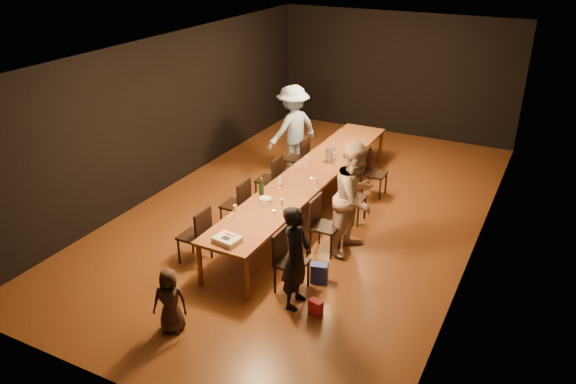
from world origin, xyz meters
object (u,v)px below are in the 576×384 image
at_px(child, 170,301).
at_px(birthday_cake, 227,240).
at_px(woman_birthday, 296,258).
at_px(chair_left_3, 297,158).
at_px(ice_bucket, 331,155).
at_px(chair_left_2, 269,179).
at_px(chair_right_1, 325,226).
at_px(plate_stack, 265,201).
at_px(table, 309,176).
at_px(man_blue, 293,129).
at_px(chair_left_1, 235,204).
at_px(chair_right_0, 292,262).
at_px(champagne_bottle, 261,186).
at_px(woman_tan, 355,198).
at_px(chair_right_2, 353,197).
at_px(chair_left_0, 194,235).
at_px(chair_right_3, 375,173).

relative_size(child, birthday_cake, 2.33).
relative_size(woman_birthday, birthday_cake, 3.85).
relative_size(chair_left_3, ice_bucket, 4.23).
relative_size(chair_left_2, child, 1.02).
relative_size(chair_right_1, chair_left_3, 1.00).
bearing_deg(plate_stack, table, 85.96).
relative_size(table, man_blue, 3.22).
bearing_deg(chair_left_1, chair_right_0, -125.22).
height_order(birthday_cake, champagne_bottle, champagne_bottle).
bearing_deg(chair_right_1, man_blue, -144.63).
bearing_deg(woman_tan, chair_right_0, 175.99).
bearing_deg(woman_birthday, chair_right_2, 0.89).
bearing_deg(chair_left_0, chair_left_3, 0.00).
bearing_deg(chair_right_3, chair_right_1, -0.00).
distance_m(chair_right_0, birthday_cake, 0.97).
bearing_deg(plate_stack, chair_left_3, 105.74).
height_order(chair_left_3, woman_birthday, woman_birthday).
bearing_deg(chair_left_0, chair_right_2, -35.31).
height_order(table, woman_birthday, woman_birthday).
bearing_deg(woman_birthday, chair_left_2, 31.94).
bearing_deg(plate_stack, chair_right_2, 56.73).
height_order(chair_left_2, plate_stack, chair_left_2).
distance_m(chair_left_1, man_blue, 2.87).
height_order(chair_left_2, woman_tan, woman_tan).
relative_size(chair_right_2, plate_stack, 4.53).
xyz_separation_m(chair_right_1, chair_left_1, (-1.70, 0.00, 0.00)).
distance_m(woman_tan, plate_stack, 1.44).
bearing_deg(chair_left_2, chair_left_0, -180.00).
xyz_separation_m(table, chair_right_3, (0.85, 1.20, -0.24)).
xyz_separation_m(chair_left_2, woman_birthday, (1.90, -2.68, 0.29)).
distance_m(chair_right_1, birthday_cake, 1.80).
bearing_deg(chair_right_2, child, -14.12).
xyz_separation_m(chair_right_3, birthday_cake, (-0.85, -3.95, 0.33)).
height_order(chair_left_2, child, chair_left_2).
xyz_separation_m(chair_left_1, plate_stack, (0.75, -0.25, 0.34)).
bearing_deg(chair_left_3, man_blue, 35.72).
distance_m(chair_right_3, plate_stack, 2.84).
bearing_deg(birthday_cake, chair_left_1, 126.68).
bearing_deg(chair_left_2, table, -90.00).
bearing_deg(child, woman_tan, 43.32).
relative_size(chair_right_1, chair_right_2, 1.00).
relative_size(chair_right_1, woman_birthday, 0.62).
distance_m(chair_left_1, plate_stack, 0.86).
height_order(birthday_cake, plate_stack, plate_stack).
xyz_separation_m(chair_left_3, champagne_bottle, (0.52, -2.39, 0.45)).
height_order(table, chair_left_2, chair_left_2).
xyz_separation_m(chair_left_2, chair_left_3, (0.00, 1.20, 0.00)).
distance_m(woman_birthday, child, 1.74).
distance_m(chair_right_3, chair_left_2, 2.08).
bearing_deg(chair_right_1, chair_left_1, -90.00).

